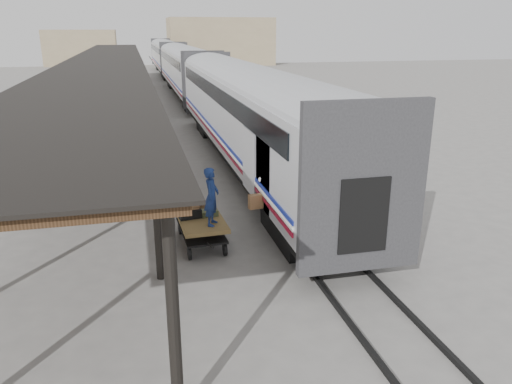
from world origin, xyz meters
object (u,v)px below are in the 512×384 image
Objects in this scene: luggage_tug at (111,133)px; porter at (212,197)px; pedestrian at (101,133)px; baggage_cart at (201,224)px.

porter reaches higher than luggage_tug.
pedestrian is at bearing 37.31° from porter.
pedestrian is (-0.44, -1.54, 0.31)m from luggage_tug.
pedestrian is at bearing 102.12° from baggage_cart.
porter reaches higher than baggage_cart.
luggage_tug is at bearing 34.33° from porter.
porter is (0.25, -0.65, 1.04)m from baggage_cart.
luggage_tug is 15.81m from porter.
luggage_tug reaches higher than baggage_cart.
baggage_cart is 13.69m from pedestrian.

